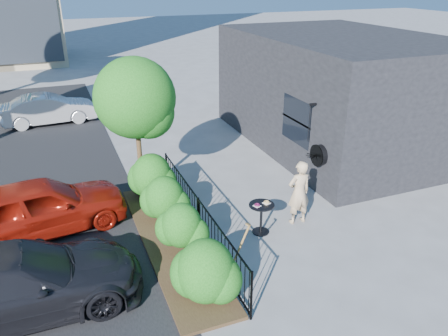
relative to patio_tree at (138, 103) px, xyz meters
name	(u,v)px	position (x,y,z in m)	size (l,w,h in m)	color
ground	(254,225)	(2.24, -2.76, -2.76)	(120.00, 120.00, 0.00)	gray
shop_building	(338,90)	(7.73, 1.74, -0.76)	(6.22, 9.00, 4.00)	black
fence	(199,218)	(0.74, -2.76, -2.20)	(0.05, 6.05, 1.10)	black
planting_bed	(172,242)	(0.04, -2.76, -2.72)	(1.30, 6.00, 0.08)	#382616
shrubs	(173,215)	(0.14, -2.66, -2.06)	(1.10, 5.60, 1.24)	#175413
patio_tree	(138,103)	(0.00, 0.00, 0.00)	(2.20, 2.20, 3.94)	#3F2B19
cafe_table	(261,213)	(2.24, -3.11, -2.21)	(0.63, 0.63, 0.85)	black
woman	(299,192)	(3.35, -3.00, -1.90)	(0.63, 0.41, 1.72)	tan
shovel	(237,255)	(0.98, -4.54, -2.18)	(0.51, 0.17, 1.33)	brown
car_red	(40,207)	(-2.81, -1.06, -2.06)	(1.67, 4.16, 1.42)	#A91B0E
car_silver	(49,109)	(-2.35, 8.11, -2.13)	(1.34, 3.85, 1.27)	silver
car_darkgrey	(14,283)	(-3.28, -3.94, -2.08)	(1.91, 4.70, 1.36)	black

